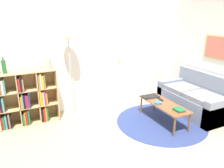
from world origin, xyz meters
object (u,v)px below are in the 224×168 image
object	(u,v)px
bookshelf	(26,99)
vase_on_shelf	(48,63)
coffee_table	(164,105)
bowl	(158,103)
bottle_middle	(4,67)
couch	(196,99)
laptop	(150,96)
floor_lamp	(69,51)

from	to	relation	value
bookshelf	vase_on_shelf	distance (m)	0.81
vase_on_shelf	coffee_table	bearing A→B (deg)	-30.24
bowl	bottle_middle	bearing A→B (deg)	157.26
bowl	vase_on_shelf	bearing A→B (deg)	148.98
couch	bottle_middle	xyz separation A→B (m)	(-3.66, 1.04, 0.89)
bottle_middle	vase_on_shelf	world-z (taller)	bottle_middle
laptop	vase_on_shelf	size ratio (longest dim) A/B	1.75
couch	laptop	distance (m)	1.04
coffee_table	vase_on_shelf	xyz separation A→B (m)	(-1.94, 1.13, 0.80)
coffee_table	laptop	xyz separation A→B (m)	(-0.04, 0.41, 0.05)
coffee_table	floor_lamp	bearing A→B (deg)	145.21
coffee_table	vase_on_shelf	distance (m)	2.38
bowl	bottle_middle	xyz separation A→B (m)	(-2.59, 1.09, 0.76)
bowl	vase_on_shelf	size ratio (longest dim) A/B	0.68
coffee_table	vase_on_shelf	bearing A→B (deg)	149.76
bowl	vase_on_shelf	xyz separation A→B (m)	(-1.82, 1.10, 0.74)
floor_lamp	vase_on_shelf	bearing A→B (deg)	171.23
bookshelf	coffee_table	size ratio (longest dim) A/B	0.96
bottle_middle	vase_on_shelf	distance (m)	0.77
bookshelf	couch	size ratio (longest dim) A/B	0.72
bowl	vase_on_shelf	world-z (taller)	vase_on_shelf
couch	bottle_middle	bearing A→B (deg)	164.13
floor_lamp	couch	distance (m)	2.88
floor_lamp	bowl	xyz separation A→B (m)	(1.42, -1.03, -0.95)
bottle_middle	couch	bearing A→B (deg)	-15.87
floor_lamp	couch	world-z (taller)	floor_lamp
bookshelf	bowl	distance (m)	2.55
coffee_table	laptop	bearing A→B (deg)	95.24
floor_lamp	vase_on_shelf	world-z (taller)	floor_lamp
laptop	bottle_middle	world-z (taller)	bottle_middle
laptop	bowl	xyz separation A→B (m)	(-0.08, -0.37, 0.01)
bottle_middle	laptop	bearing A→B (deg)	-14.97
coffee_table	bowl	distance (m)	0.14
laptop	couch	bearing A→B (deg)	-18.26
couch	coffee_table	bearing A→B (deg)	-174.97
coffee_table	laptop	size ratio (longest dim) A/B	3.15
couch	laptop	world-z (taller)	couch
bookshelf	bottle_middle	bearing A→B (deg)	-177.84
bookshelf	bottle_middle	world-z (taller)	bottle_middle
bowl	vase_on_shelf	distance (m)	2.25
couch	laptop	size ratio (longest dim) A/B	4.22
couch	coffee_table	distance (m)	0.95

